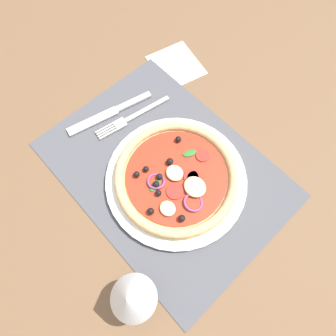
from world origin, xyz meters
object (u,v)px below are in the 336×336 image
plate (175,180)px  fork (130,118)px  wine_glass (131,299)px  napkin (176,65)px  knife (109,113)px  pizza (175,178)px

plate → fork: plate is taller
wine_glass → napkin: 52.40cm
fork → napkin: (4.33, -18.05, -0.44)cm
napkin → plate: bearing=135.9°
plate → knife: plate is taller
fork → napkin: bearing=-157.2°
knife → wine_glass: size_ratio=1.33×
plate → napkin: bearing=-44.1°
pizza → wine_glass: wine_glass is taller
wine_glass → plate: bearing=-60.0°
plate → pizza: size_ratio=1.16×
fork → wine_glass: 36.90cm
plate → napkin: size_ratio=2.35×
plate → wine_glass: (-10.96, 18.95, 9.29)cm
pizza → fork: bearing=-9.4°
fork → plate: bearing=90.0°
pizza → fork: 17.65cm
fork → napkin: size_ratio=1.52×
napkin → pizza: bearing=136.0°
pizza → napkin: bearing=-44.0°
knife → plate: bearing=101.5°
knife → napkin: (0.25, -20.48, -0.47)cm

